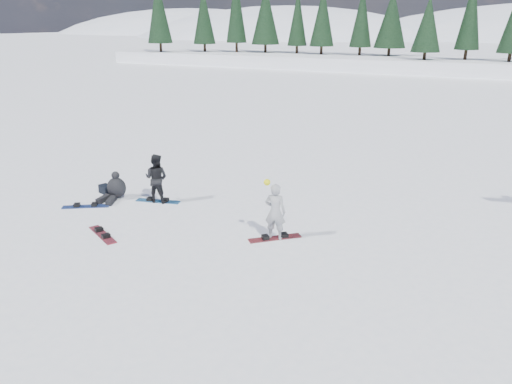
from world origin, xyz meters
TOP-DOWN VIEW (x-y plane):
  - ground at (0.00, 0.00)m, footprint 420.00×420.00m
  - alpine_backdrop at (-11.72, 189.18)m, footprint 412.50×227.00m
  - snowboarder_woman at (1.61, 1.18)m, footprint 0.64×0.47m
  - snowboarder_man at (-3.16, 2.19)m, footprint 0.89×0.74m
  - seated_rider at (-4.64, 1.82)m, footprint 0.81×1.19m
  - gear_bag at (-5.34, 2.08)m, footprint 0.52×0.41m
  - snowboard_woman at (1.61, 1.18)m, footprint 1.29×1.22m
  - snowboard_man at (-3.16, 2.19)m, footprint 1.52×0.65m
  - snowboard_loose_c at (-4.97, 0.73)m, footprint 1.41×1.04m
  - snowboard_loose_b at (-2.88, -0.77)m, footprint 1.46×0.94m

SIDE VIEW (x-z plane):
  - alpine_backdrop at x=-11.72m, z-range -40.58..12.62m
  - ground at x=0.00m, z-range 0.00..0.00m
  - snowboard_woman at x=1.61m, z-range 0.00..0.03m
  - snowboard_man at x=-3.16m, z-range 0.00..0.03m
  - snowboard_loose_c at x=-4.97m, z-range 0.00..0.03m
  - snowboard_loose_b at x=-2.88m, z-range 0.00..0.03m
  - gear_bag at x=-5.34m, z-range 0.00..0.30m
  - seated_rider at x=-4.64m, z-range -0.11..0.83m
  - snowboarder_woman at x=1.61m, z-range -0.06..1.70m
  - snowboarder_man at x=-3.16m, z-range 0.00..1.65m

